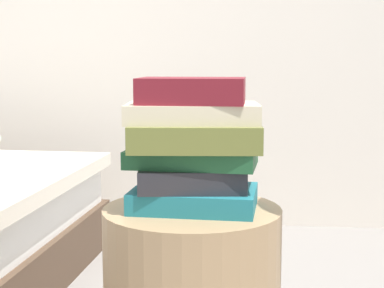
{
  "coord_description": "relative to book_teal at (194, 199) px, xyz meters",
  "views": [
    {
      "loc": [
        0.13,
        -1.29,
        0.9
      ],
      "look_at": [
        0.0,
        0.0,
        0.72
      ],
      "focal_mm": 55.97,
      "sensor_mm": 36.0,
      "label": 1
    }
  ],
  "objects": [
    {
      "name": "book_teal",
      "position": [
        0.0,
        0.0,
        0.0
      ],
      "size": [
        0.28,
        0.2,
        0.05
      ],
      "primitive_type": "cube",
      "rotation": [
        0.0,
        0.0,
        -0.06
      ],
      "color": "#1E727F",
      "rests_on": "side_table"
    },
    {
      "name": "book_olive",
      "position": [
        0.0,
        0.01,
        0.14
      ],
      "size": [
        0.3,
        0.21,
        0.06
      ],
      "primitive_type": "cube",
      "rotation": [
        0.0,
        0.0,
        0.08
      ],
      "color": "olive",
      "rests_on": "book_forest"
    },
    {
      "name": "book_maroon",
      "position": [
        -0.0,
        0.0,
        0.24
      ],
      "size": [
        0.23,
        0.16,
        0.06
      ],
      "primitive_type": "cube",
      "rotation": [
        0.0,
        0.0,
        -0.01
      ],
      "color": "maroon",
      "rests_on": "book_cream"
    },
    {
      "name": "book_charcoal",
      "position": [
        -0.01,
        -0.0,
        0.05
      ],
      "size": [
        0.25,
        0.19,
        0.05
      ],
      "primitive_type": "cube",
      "rotation": [
        0.0,
        0.0,
        0.11
      ],
      "color": "#28282D",
      "rests_on": "book_teal"
    },
    {
      "name": "book_cream",
      "position": [
        -0.01,
        0.01,
        0.19
      ],
      "size": [
        0.3,
        0.2,
        0.04
      ],
      "primitive_type": "cube",
      "rotation": [
        0.0,
        0.0,
        0.08
      ],
      "color": "beige",
      "rests_on": "book_olive"
    },
    {
      "name": "book_forest",
      "position": [
        -0.01,
        0.01,
        0.09
      ],
      "size": [
        0.29,
        0.19,
        0.04
      ],
      "primitive_type": "cube",
      "rotation": [
        0.0,
        0.0,
        -0.07
      ],
      "color": "#1E512D",
      "rests_on": "book_charcoal"
    }
  ]
}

